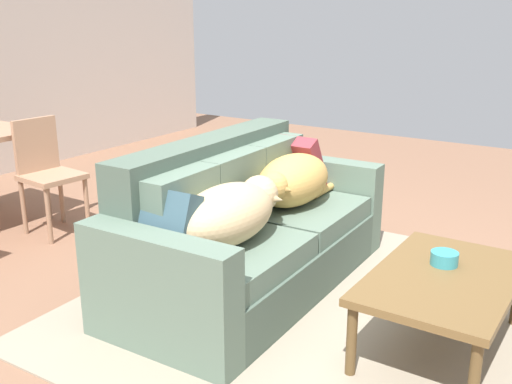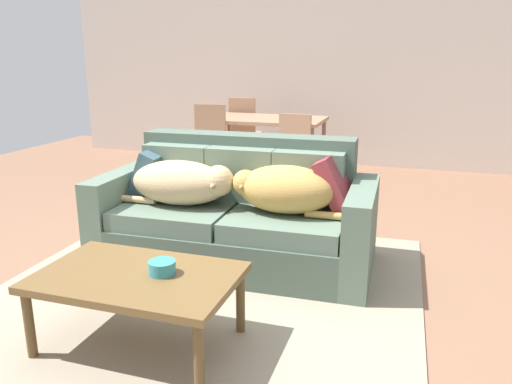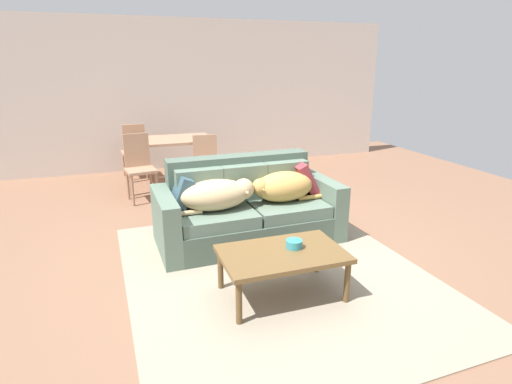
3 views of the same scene
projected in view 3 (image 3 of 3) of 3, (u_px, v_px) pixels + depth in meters
ground_plane at (261, 246)px, 4.56m from camera, size 10.00×10.00×0.00m
back_partition at (189, 95)px, 7.76m from camera, size 8.00×0.12×2.70m
area_rug at (276, 273)px, 3.96m from camera, size 2.82×3.35×0.01m
couch at (247, 210)px, 4.66m from camera, size 2.03×0.98×0.92m
dog_on_left_cushion at (218, 194)px, 4.33m from camera, size 0.91×0.42×0.32m
dog_on_right_cushion at (282, 187)px, 4.60m from camera, size 0.84×0.41×0.33m
throw_pillow_by_left_arm at (180, 193)px, 4.38m from camera, size 0.27×0.38×0.39m
throw_pillow_by_right_arm at (304, 178)px, 4.86m from camera, size 0.30×0.43×0.42m
coffee_table at (282, 257)px, 3.48m from camera, size 1.04×0.66×0.41m
bowl_on_coffee_table at (294, 244)px, 3.53m from camera, size 0.14×0.14×0.07m
dining_table at (168, 143)px, 6.61m from camera, size 1.38×0.85×0.77m
dining_chair_near_left at (139, 164)px, 5.96m from camera, size 0.45×0.45×0.96m
dining_chair_near_right at (206, 161)px, 6.25m from camera, size 0.43×0.43×0.89m
dining_chair_far_left at (134, 149)px, 7.06m from camera, size 0.43×0.43×0.95m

